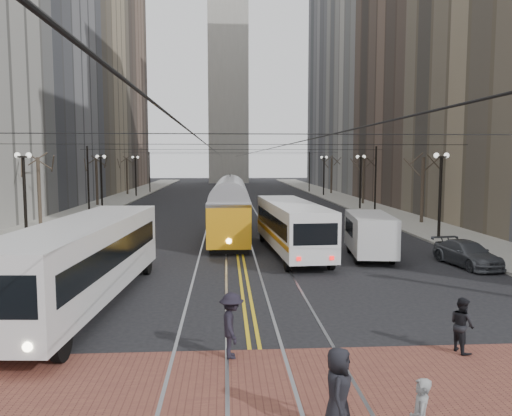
{
  "coord_description": "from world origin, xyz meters",
  "views": [
    {
      "loc": [
        -0.82,
        -14.81,
        5.46
      ],
      "look_at": [
        0.72,
        10.14,
        3.0
      ],
      "focal_mm": 35.0,
      "sensor_mm": 36.0,
      "label": 1
    }
  ],
  "objects": [
    {
      "name": "streetcar",
      "position": [
        -0.5,
        19.56,
        1.61
      ],
      "size": [
        2.81,
        13.72,
        3.22
      ],
      "primitive_type": "cube",
      "rotation": [
        0.0,
        0.0,
        -0.02
      ],
      "color": "orange",
      "rests_on": "ground"
    },
    {
      "name": "building_right_far",
      "position": [
        25.5,
        86.0,
        20.0
      ],
      "size": [
        16.0,
        20.0,
        40.0
      ],
      "primitive_type": "cube",
      "color": "slate",
      "rests_on": "ground"
    },
    {
      "name": "sidewalk_right",
      "position": [
        15.0,
        45.0,
        0.07
      ],
      "size": [
        5.0,
        140.0,
        0.15
      ],
      "primitive_type": "cube",
      "color": "gray",
      "rests_on": "ground"
    },
    {
      "name": "centre_lines",
      "position": [
        0.0,
        45.0,
        0.01
      ],
      "size": [
        0.42,
        130.0,
        0.01
      ],
      "primitive_type": "cube",
      "color": "gold",
      "rests_on": "ground"
    },
    {
      "name": "transit_bus",
      "position": [
        -6.07,
        3.71,
        1.58
      ],
      "size": [
        3.53,
        12.82,
        3.17
      ],
      "primitive_type": "cube",
      "rotation": [
        0.0,
        0.0,
        -0.07
      ],
      "color": "silver",
      "rests_on": "ground"
    },
    {
      "name": "pedestrian_a",
      "position": [
        1.39,
        -5.47,
        0.89
      ],
      "size": [
        0.79,
        0.99,
        1.76
      ],
      "primitive_type": "imported",
      "rotation": [
        0.0,
        0.0,
        1.26
      ],
      "color": "black",
      "rests_on": "crosswalk_band"
    },
    {
      "name": "rear_bus",
      "position": [
        3.0,
        13.54,
        1.48
      ],
      "size": [
        3.19,
        11.49,
        2.96
      ],
      "primitive_type": "cube",
      "rotation": [
        0.0,
        0.0,
        0.06
      ],
      "color": "white",
      "rests_on": "ground"
    },
    {
      "name": "sedan_grey",
      "position": [
        6.49,
        24.2,
        0.78
      ],
      "size": [
        1.97,
        4.62,
        1.56
      ],
      "primitive_type": "imported",
      "rotation": [
        0.0,
        0.0,
        0.03
      ],
      "color": "#3C4043",
      "rests_on": "ground"
    },
    {
      "name": "sedan_parked",
      "position": [
        11.53,
        9.6,
        0.63
      ],
      "size": [
        2.41,
        4.59,
        1.27
      ],
      "primitive_type": "imported",
      "rotation": [
        0.0,
        0.0,
        0.15
      ],
      "color": "#42454A",
      "rests_on": "ground"
    },
    {
      "name": "ground",
      "position": [
        0.0,
        0.0,
        0.0
      ],
      "size": [
        260.0,
        260.0,
        0.0
      ],
      "primitive_type": "plane",
      "color": "black",
      "rests_on": "ground"
    },
    {
      "name": "crosswalk_band",
      "position": [
        0.0,
        -4.0,
        0.01
      ],
      "size": [
        25.0,
        6.0,
        0.01
      ],
      "primitive_type": "cube",
      "color": "brown",
      "rests_on": "ground"
    },
    {
      "name": "building_left_mid",
      "position": [
        -25.5,
        46.0,
        17.0
      ],
      "size": [
        16.0,
        20.0,
        34.0
      ],
      "primitive_type": "cube",
      "color": "slate",
      "rests_on": "ground"
    },
    {
      "name": "sidewalk_left",
      "position": [
        -15.0,
        45.0,
        0.07
      ],
      "size": [
        5.0,
        140.0,
        0.15
      ],
      "primitive_type": "cube",
      "color": "gray",
      "rests_on": "ground"
    },
    {
      "name": "building_right_mid",
      "position": [
        25.5,
        46.0,
        17.0
      ],
      "size": [
        16.0,
        20.0,
        34.0
      ],
      "primitive_type": "cube",
      "color": "brown",
      "rests_on": "ground"
    },
    {
      "name": "clock_tower",
      "position": [
        0.0,
        102.0,
        35.96
      ],
      "size": [
        12.0,
        12.0,
        66.0
      ],
      "color": "#B2AFA5",
      "rests_on": "ground"
    },
    {
      "name": "building_left_midfar",
      "position": [
        -27.5,
        66.0,
        26.0
      ],
      "size": [
        20.0,
        20.0,
        52.0
      ],
      "primitive_type": "cube",
      "color": "gray",
      "rests_on": "ground"
    },
    {
      "name": "street_trees",
      "position": [
        0.0,
        35.25,
        2.8
      ],
      "size": [
        31.68,
        53.28,
        5.6
      ],
      "color": "#382D23",
      "rests_on": "ground"
    },
    {
      "name": "building_left_far",
      "position": [
        -25.5,
        86.0,
        20.0
      ],
      "size": [
        16.0,
        20.0,
        40.0
      ],
      "primitive_type": "cube",
      "color": "brown",
      "rests_on": "ground"
    },
    {
      "name": "pedestrian_c",
      "position": [
        5.85,
        -1.5,
        0.79
      ],
      "size": [
        0.73,
        0.86,
        1.57
      ],
      "primitive_type": "imported",
      "rotation": [
        0.0,
        0.0,
        1.77
      ],
      "color": "black",
      "rests_on": "crosswalk_band"
    },
    {
      "name": "pedestrian_d",
      "position": [
        -0.67,
        -1.5,
        0.92
      ],
      "size": [
        0.76,
        1.22,
        1.81
      ],
      "primitive_type": "imported",
      "rotation": [
        0.0,
        0.0,
        1.64
      ],
      "color": "black",
      "rests_on": "crosswalk_band"
    },
    {
      "name": "streetcar_rails",
      "position": [
        0.0,
        45.0,
        0.0
      ],
      "size": [
        4.8,
        130.0,
        0.02
      ],
      "primitive_type": "cube",
      "color": "gray",
      "rests_on": "ground"
    },
    {
      "name": "cargo_van",
      "position": [
        7.12,
        11.91,
        1.22
      ],
      "size": [
        2.76,
        5.72,
        2.43
      ],
      "primitive_type": "cube",
      "rotation": [
        0.0,
        0.0,
        -0.12
      ],
      "color": "silver",
      "rests_on": "ground"
    },
    {
      "name": "building_right_midfar",
      "position": [
        27.5,
        66.0,
        26.0
      ],
      "size": [
        20.0,
        20.0,
        52.0
      ],
      "primitive_type": "cube",
      "color": "#9F9D95",
      "rests_on": "ground"
    },
    {
      "name": "trolley_wires",
      "position": [
        0.0,
        34.83,
        3.77
      ],
      "size": [
        25.96,
        120.0,
        6.6
      ],
      "color": "black",
      "rests_on": "ground"
    },
    {
      "name": "lamp_posts",
      "position": [
        -0.0,
        28.75,
        2.8
      ],
      "size": [
        27.6,
        57.2,
        5.6
      ],
      "color": "black",
      "rests_on": "ground"
    }
  ]
}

